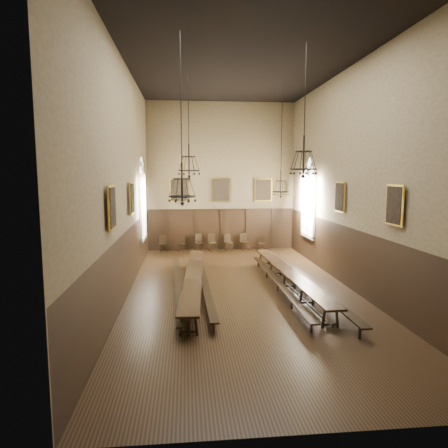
{
  "coord_description": "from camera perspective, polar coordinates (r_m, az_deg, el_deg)",
  "views": [
    {
      "loc": [
        -2.21,
        -15.5,
        4.68
      ],
      "look_at": [
        -0.56,
        1.5,
        2.53
      ],
      "focal_mm": 32.0,
      "sensor_mm": 36.0,
      "label": 1
    }
  ],
  "objects": [
    {
      "name": "floor",
      "position": [
        16.35,
        2.5,
        -9.52
      ],
      "size": [
        9.0,
        18.0,
        0.02
      ],
      "primitive_type": "cube",
      "color": "black",
      "rests_on": "ground"
    },
    {
      "name": "ceiling",
      "position": [
        16.25,
        2.69,
        22.61
      ],
      "size": [
        9.0,
        18.0,
        0.02
      ],
      "primitive_type": "cube",
      "color": "black",
      "rests_on": "ground"
    },
    {
      "name": "wall_back",
      "position": [
        24.61,
        -0.4,
        6.74
      ],
      "size": [
        9.0,
        0.02,
        9.0
      ],
      "primitive_type": "cube",
      "color": "#816F4F",
      "rests_on": "ground"
    },
    {
      "name": "wall_front",
      "position": [
        6.86,
        13.33,
        5.46
      ],
      "size": [
        9.0,
        0.02,
        9.0
      ],
      "primitive_type": "cube",
      "color": "#816F4F",
      "rests_on": "ground"
    },
    {
      "name": "wall_left",
      "position": [
        15.67,
        -14.07,
        6.29
      ],
      "size": [
        0.02,
        18.0,
        9.0
      ],
      "primitive_type": "cube",
      "color": "#816F4F",
      "rests_on": "ground"
    },
    {
      "name": "wall_right",
      "position": [
        16.9,
        18.0,
        6.2
      ],
      "size": [
        0.02,
        18.0,
        9.0
      ],
      "primitive_type": "cube",
      "color": "#816F4F",
      "rests_on": "ground"
    },
    {
      "name": "wainscot_panelling",
      "position": [
        16.03,
        2.52,
        -5.2
      ],
      "size": [
        9.0,
        18.0,
        2.5
      ],
      "primitive_type": null,
      "color": "black",
      "rests_on": "floor"
    },
    {
      "name": "table_left",
      "position": [
        16.08,
        -4.32,
        -8.4
      ],
      "size": [
        1.23,
        9.61,
        0.75
      ],
      "rotation": [
        0.0,
        0.0,
        -0.06
      ],
      "color": "black",
      "rests_on": "floor"
    },
    {
      "name": "table_right",
      "position": [
        16.7,
        9.28,
        -7.9
      ],
      "size": [
        1.04,
        9.44,
        0.74
      ],
      "rotation": [
        0.0,
        0.0,
        0.04
      ],
      "color": "black",
      "rests_on": "floor"
    },
    {
      "name": "bench_left_outer",
      "position": [
        16.07,
        -6.58,
        -8.82
      ],
      "size": [
        0.61,
        9.36,
        0.42
      ],
      "rotation": [
        0.0,
        0.0,
        0.04
      ],
      "color": "black",
      "rests_on": "floor"
    },
    {
      "name": "bench_left_inner",
      "position": [
        16.27,
        -2.83,
        -8.59
      ],
      "size": [
        0.44,
        9.26,
        0.42
      ],
      "rotation": [
        0.0,
        0.0,
        0.02
      ],
      "color": "black",
      "rests_on": "floor"
    },
    {
      "name": "bench_right_inner",
      "position": [
        16.32,
        7.68,
        -8.6
      ],
      "size": [
        0.31,
        9.26,
        0.42
      ],
      "rotation": [
        0.0,
        0.0,
        0.0
      ],
      "color": "black",
      "rests_on": "floor"
    },
    {
      "name": "bench_right_outer",
      "position": [
        16.75,
        11.6,
        -8.11
      ],
      "size": [
        0.45,
        10.79,
        0.49
      ],
      "rotation": [
        0.0,
        0.0,
        0.01
      ],
      "color": "black",
      "rests_on": "floor"
    },
    {
      "name": "chair_0",
      "position": [
        24.54,
        -8.68,
        -3.21
      ],
      "size": [
        0.51,
        0.51,
        0.98
      ],
      "rotation": [
        0.0,
        0.0,
        0.2
      ],
      "color": "black",
      "rests_on": "floor"
    },
    {
      "name": "chair_1",
      "position": [
        24.5,
        -6.11,
        -3.24
      ],
      "size": [
        0.51,
        0.51,
        0.91
      ],
      "rotation": [
        0.0,
        0.0,
        -0.34
      ],
      "color": "black",
      "rests_on": "floor"
    },
    {
      "name": "chair_2",
      "position": [
        24.49,
        -3.52,
        -3.12
      ],
      "size": [
        0.59,
        0.59,
        1.03
      ],
      "rotation": [
        0.0,
        0.0,
        0.35
      ],
      "color": "black",
      "rests_on": "floor"
    },
    {
      "name": "chair_3",
      "position": [
        24.42,
        -1.7,
        -3.14
      ],
      "size": [
        0.56,
        0.56,
        1.03
      ],
      "rotation": [
        0.0,
        0.0,
        0.25
      ],
      "color": "black",
      "rests_on": "floor"
    },
    {
      "name": "chair_4",
      "position": [
        24.59,
        0.61,
        -3.1
      ],
      "size": [
        0.53,
        0.53,
        0.99
      ],
      "rotation": [
        0.0,
        0.0,
        0.26
      ],
      "color": "black",
      "rests_on": "floor"
    },
    {
      "name": "chair_5",
      "position": [
        24.76,
        2.9,
        -3.02
      ],
      "size": [
        0.57,
        0.57,
        1.02
      ],
      "rotation": [
        0.0,
        0.0,
        0.32
      ],
      "color": "black",
      "rests_on": "floor"
    },
    {
      "name": "chair_6",
      "position": [
        24.82,
        5.41,
        -3.1
      ],
      "size": [
        0.48,
        0.48,
        0.9
      ],
      "rotation": [
        0.0,
        0.0,
        -0.23
      ],
      "color": "black",
      "rests_on": "floor"
    },
    {
      "name": "chandelier_back_left",
      "position": [
        17.95,
        -5.03,
        8.46
      ],
      "size": [
        0.95,
        0.95,
        4.34
      ],
      "color": "black",
      "rests_on": "ceiling"
    },
    {
      "name": "chandelier_back_right",
      "position": [
        18.8,
        8.12,
        5.76
      ],
      "size": [
        0.79,
        0.79,
        5.29
      ],
      "color": "black",
      "rests_on": "ceiling"
    },
    {
      "name": "chandelier_front_left",
      "position": [
        12.78,
        -6.02,
        5.46
      ],
      "size": [
        0.86,
        0.86,
        5.18
      ],
      "color": "black",
      "rests_on": "ceiling"
    },
    {
      "name": "chandelier_front_right",
      "position": [
        13.98,
        11.3,
        8.8
      ],
      "size": [
        0.92,
        0.92,
        4.32
      ],
      "color": "black",
      "rests_on": "ceiling"
    },
    {
      "name": "portrait_back_0",
      "position": [
        24.4,
        -6.48,
        4.82
      ],
      "size": [
        1.1,
        0.12,
        1.4
      ],
      "color": "gold",
      "rests_on": "wall_back"
    },
    {
      "name": "portrait_back_1",
      "position": [
        24.5,
        -0.37,
        4.87
      ],
      "size": [
        1.1,
        0.12,
        1.4
      ],
      "color": "gold",
      "rests_on": "wall_back"
    },
    {
      "name": "portrait_back_2",
      "position": [
        24.87,
        5.63,
        4.87
      ],
      "size": [
        1.1,
        0.12,
        1.4
      ],
      "color": "gold",
      "rests_on": "wall_back"
    },
    {
      "name": "portrait_left_0",
      "position": [
        16.67,
        -13.04,
        3.61
      ],
      "size": [
        0.12,
        1.0,
        1.3
      ],
      "color": "gold",
      "rests_on": "wall_left"
    },
    {
      "name": "portrait_left_1",
      "position": [
        12.23,
        -15.75,
        2.3
      ],
      "size": [
        0.12,
        1.0,
        1.3
      ],
      "color": "gold",
      "rests_on": "wall_left"
    },
    {
      "name": "portrait_right_0",
      "position": [
        17.8,
        16.24,
        3.72
      ],
      "size": [
        0.12,
        1.0,
        1.3
      ],
      "color": "gold",
      "rests_on": "wall_right"
    },
    {
      "name": "portrait_right_1",
      "position": [
        13.73,
        23.19,
        2.49
      ],
      "size": [
        0.12,
        1.0,
        1.3
      ],
      "color": "gold",
      "rests_on": "wall_right"
    },
    {
      "name": "window_right",
      "position": [
        22.06,
        12.01,
        3.68
      ],
      "size": [
        0.2,
        2.2,
        4.6
      ],
      "primitive_type": null,
      "color": "white",
      "rests_on": "wall_right"
    },
    {
      "name": "window_left",
      "position": [
        21.16,
        -11.58,
        3.55
      ],
      "size": [
        0.2,
        2.2,
        4.6
      ],
      "primitive_type": null,
      "color": "white",
      "rests_on": "wall_left"
    }
  ]
}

